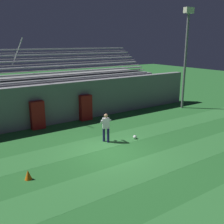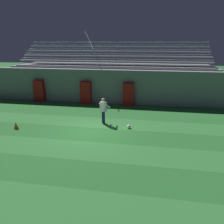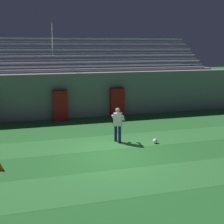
{
  "view_description": "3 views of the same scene",
  "coord_description": "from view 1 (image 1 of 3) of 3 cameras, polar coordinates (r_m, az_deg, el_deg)",
  "views": [
    {
      "loc": [
        -6.96,
        -10.34,
        5.56
      ],
      "look_at": [
        1.08,
        1.51,
        1.7
      ],
      "focal_mm": 42.0,
      "sensor_mm": 36.0,
      "label": 1
    },
    {
      "loc": [
        3.34,
        -11.28,
        4.97
      ],
      "look_at": [
        1.26,
        1.04,
        0.94
      ],
      "focal_mm": 35.0,
      "sensor_mm": 36.0,
      "label": 2
    },
    {
      "loc": [
        -2.36,
        -9.82,
        4.44
      ],
      "look_at": [
        0.5,
        2.04,
        1.34
      ],
      "focal_mm": 42.0,
      "sensor_mm": 36.0,
      "label": 3
    }
  ],
  "objects": [
    {
      "name": "turf_stripe_mid",
      "position": [
        12.05,
        5.87,
        -12.44
      ],
      "size": [
        28.0,
        1.89,
        0.01
      ],
      "primitive_type": "cube",
      "color": "#337A38",
      "rests_on": "ground"
    },
    {
      "name": "floodlight_pole",
      "position": [
        22.87,
        15.86,
        13.53
      ],
      "size": [
        0.9,
        0.36,
        8.16
      ],
      "color": "slate",
      "rests_on": "ground"
    },
    {
      "name": "turf_stripe_near",
      "position": [
        9.9,
        20.94,
        -20.14
      ],
      "size": [
        28.0,
        1.89,
        0.01
      ],
      "primitive_type": "cube",
      "color": "#337A38",
      "rests_on": "ground"
    },
    {
      "name": "traffic_cone",
      "position": [
        11.7,
        -17.79,
        -12.88
      ],
      "size": [
        0.3,
        0.3,
        0.42
      ],
      "primitive_type": "cone",
      "color": "orange",
      "rests_on": "ground"
    },
    {
      "name": "back_wall",
      "position": [
        18.69,
        -11.4,
        1.95
      ],
      "size": [
        24.0,
        0.6,
        2.8
      ],
      "primitive_type": "cube",
      "color": "gray",
      "rests_on": "ground"
    },
    {
      "name": "padding_pillar_gate_left",
      "position": [
        17.71,
        -15.92,
        -0.67
      ],
      "size": [
        0.88,
        0.44,
        1.84
      ],
      "primitive_type": "cube",
      "color": "maroon",
      "rests_on": "ground"
    },
    {
      "name": "bleacher_stand",
      "position": [
        21.12,
        -14.29,
        3.59
      ],
      "size": [
        18.0,
        4.75,
        5.83
      ],
      "color": "gray",
      "rests_on": "ground"
    },
    {
      "name": "turf_stripe_far",
      "position": [
        14.85,
        -3.56,
        -6.88
      ],
      "size": [
        28.0,
        1.89,
        0.01
      ],
      "primitive_type": "cube",
      "color": "#337A38",
      "rests_on": "ground"
    },
    {
      "name": "ground_plane",
      "position": [
        13.64,
        -0.19,
        -8.93
      ],
      "size": [
        80.0,
        80.0,
        0.0
      ],
      "primitive_type": "plane",
      "color": "#286B2D"
    },
    {
      "name": "soccer_ball",
      "position": [
        15.57,
        4.99,
        -5.44
      ],
      "size": [
        0.22,
        0.22,
        0.22
      ],
      "primitive_type": "sphere",
      "color": "white",
      "rests_on": "ground"
    },
    {
      "name": "padding_pillar_gate_right",
      "position": [
        19.05,
        -5.76,
        0.95
      ],
      "size": [
        0.88,
        0.44,
        1.84
      ],
      "primitive_type": "cube",
      "color": "maroon",
      "rests_on": "ground"
    },
    {
      "name": "goalkeeper",
      "position": [
        14.79,
        -1.34,
        -3.03
      ],
      "size": [
        0.72,
        0.69,
        1.67
      ],
      "color": "#19194C",
      "rests_on": "ground"
    }
  ]
}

